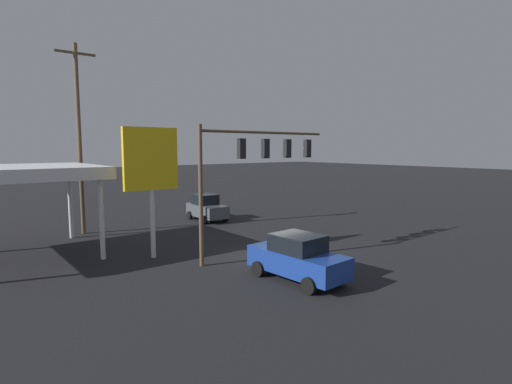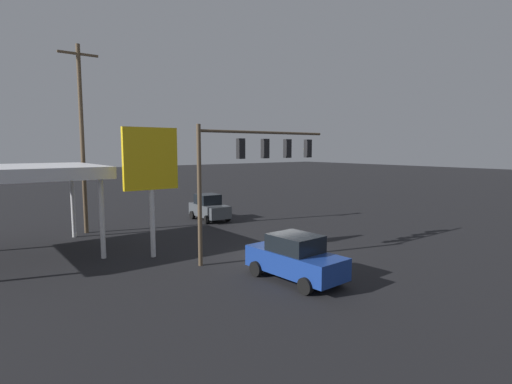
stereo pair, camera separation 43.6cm
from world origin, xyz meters
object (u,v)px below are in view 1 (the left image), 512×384
traffic_signal_assembly (255,158)px  utility_pole (79,136)px  sedan_waiting (298,258)px  hatchback_crossing (207,208)px  price_sign (151,164)px

traffic_signal_assembly → utility_pole: (5.56, -10.88, 1.26)m
traffic_signal_assembly → sedan_waiting: size_ratio=1.77×
traffic_signal_assembly → utility_pole: size_ratio=0.67×
utility_pole → hatchback_crossing: (-8.77, 0.82, -5.32)m
price_sign → hatchback_crossing: (-7.61, -7.31, -3.78)m
hatchback_crossing → price_sign: bearing=-43.4°
traffic_signal_assembly → hatchback_crossing: bearing=-107.7°
price_sign → hatchback_crossing: price_sign is taller
sedan_waiting → hatchback_crossing: hatchback_crossing is taller
traffic_signal_assembly → utility_pole: utility_pole is taller
hatchback_crossing → utility_pole: bearing=-92.6°
traffic_signal_assembly → hatchback_crossing: size_ratio=2.06×
utility_pole → hatchback_crossing: 10.29m
price_sign → sedan_waiting: bearing=115.3°
traffic_signal_assembly → utility_pole: bearing=-62.9°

